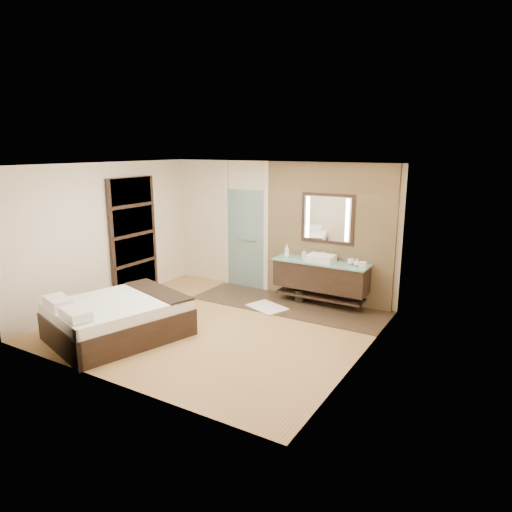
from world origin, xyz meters
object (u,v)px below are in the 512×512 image
Objects in this scene: vanity at (321,276)px; mirror_unit at (327,219)px; bed at (118,318)px; waste_bin at (300,296)px.

vanity is 1.10m from mirror_unit.
mirror_unit is at bearing 73.52° from bed.
vanity is at bearing 71.53° from bed.
vanity is 1.75× the size of mirror_unit.
vanity is at bearing 9.71° from waste_bin.
bed is 9.55× the size of waste_bin.
mirror_unit is 4.18m from bed.
waste_bin is (1.78, 3.01, -0.19)m from bed.
bed is at bearing -125.27° from vanity.
vanity reaches higher than waste_bin.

